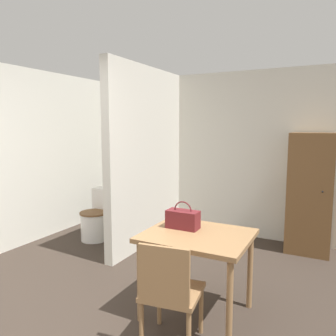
# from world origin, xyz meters

# --- Properties ---
(wall_back) EXTENTS (5.03, 0.12, 2.50)m
(wall_back) POSITION_xyz_m (0.00, 3.44, 1.25)
(wall_back) COLOR silver
(wall_back) RESTS_ON ground_plane
(wall_left) EXTENTS (0.12, 4.38, 2.50)m
(wall_left) POSITION_xyz_m (-2.08, 1.69, 1.25)
(wall_left) COLOR silver
(wall_left) RESTS_ON ground_plane
(partition_wall) EXTENTS (0.12, 1.86, 2.50)m
(partition_wall) POSITION_xyz_m (-0.51, 2.45, 1.25)
(partition_wall) COLOR silver
(partition_wall) RESTS_ON ground_plane
(dining_table) EXTENTS (0.91, 0.77, 0.75)m
(dining_table) POSITION_xyz_m (0.84, 1.07, 0.66)
(dining_table) COLOR #997047
(dining_table) RESTS_ON ground_plane
(wooden_chair) EXTENTS (0.48, 0.48, 0.85)m
(wooden_chair) POSITION_xyz_m (0.83, 0.55, 0.46)
(wooden_chair) COLOR #997047
(wooden_chair) RESTS_ON ground_plane
(toilet) EXTENTS (0.41, 0.56, 0.74)m
(toilet) POSITION_xyz_m (-1.26, 2.24, 0.30)
(toilet) COLOR white
(toilet) RESTS_ON ground_plane
(handbag) EXTENTS (0.30, 0.15, 0.25)m
(handbag) POSITION_xyz_m (0.66, 1.14, 0.84)
(handbag) COLOR maroon
(handbag) RESTS_ON dining_table
(wooden_cabinet) EXTENTS (0.55, 0.49, 1.60)m
(wooden_cabinet) POSITION_xyz_m (1.61, 3.13, 0.80)
(wooden_cabinet) COLOR brown
(wooden_cabinet) RESTS_ON ground_plane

